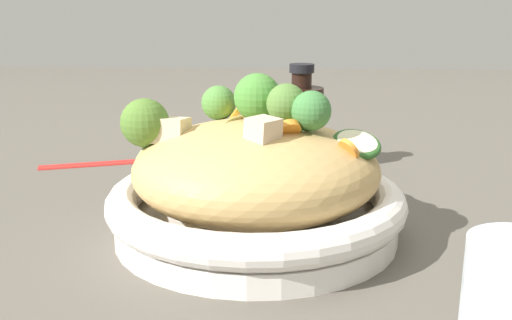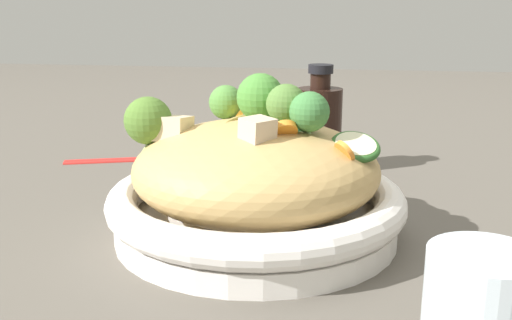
% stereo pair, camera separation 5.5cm
% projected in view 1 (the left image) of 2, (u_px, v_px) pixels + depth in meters
% --- Properties ---
extents(ground_plane, '(3.00, 3.00, 0.00)m').
position_uv_depth(ground_plane, '(256.00, 234.00, 0.57)').
color(ground_plane, '#58524A').
extents(serving_bowl, '(0.28, 0.28, 0.05)m').
position_uv_depth(serving_bowl, '(256.00, 209.00, 0.56)').
color(serving_bowl, white).
rests_on(serving_bowl, ground_plane).
extents(noodle_heap, '(0.23, 0.23, 0.09)m').
position_uv_depth(noodle_heap, '(256.00, 169.00, 0.55)').
color(noodle_heap, tan).
rests_on(noodle_heap, serving_bowl).
extents(broccoli_florets, '(0.13, 0.21, 0.08)m').
position_uv_depth(broccoli_florets, '(229.00, 110.00, 0.56)').
color(broccoli_florets, '#96B675').
rests_on(broccoli_florets, serving_bowl).
extents(carrot_coins, '(0.14, 0.22, 0.04)m').
position_uv_depth(carrot_coins, '(275.00, 130.00, 0.56)').
color(carrot_coins, orange).
rests_on(carrot_coins, serving_bowl).
extents(zucchini_slices, '(0.07, 0.12, 0.03)m').
position_uv_depth(zucchini_slices, '(328.00, 135.00, 0.53)').
color(zucchini_slices, beige).
rests_on(zucchini_slices, serving_bowl).
extents(chicken_chunks, '(0.08, 0.13, 0.03)m').
position_uv_depth(chicken_chunks, '(201.00, 131.00, 0.53)').
color(chicken_chunks, beige).
rests_on(chicken_chunks, serving_bowl).
extents(soy_sauce_bottle, '(0.06, 0.06, 0.14)m').
position_uv_depth(soy_sauce_bottle, '(301.00, 126.00, 0.78)').
color(soy_sauce_bottle, black).
rests_on(soy_sauce_bottle, ground_plane).
extents(chopsticks_pair, '(0.09, 0.21, 0.01)m').
position_uv_depth(chopsticks_pair, '(121.00, 161.00, 0.82)').
color(chopsticks_pair, red).
rests_on(chopsticks_pair, ground_plane).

